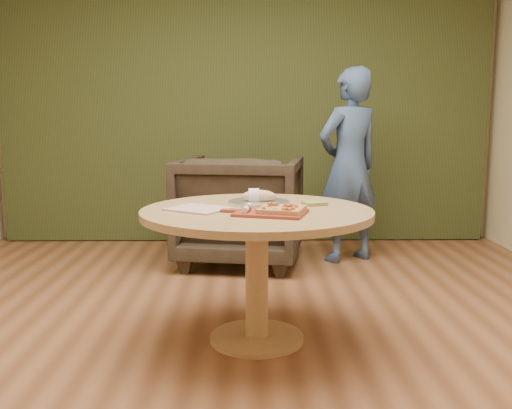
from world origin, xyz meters
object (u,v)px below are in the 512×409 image
at_px(armchair, 241,204).
at_px(person_standing, 349,166).
at_px(pizza_paddle, 269,213).
at_px(cutlery_roll, 247,208).
at_px(pedestal_table, 257,234).
at_px(serving_tray, 259,202).
at_px(bread_roll, 257,196).
at_px(flatbread_pizza, 282,209).

bearing_deg(armchair, person_standing, -165.63).
height_order(pizza_paddle, cutlery_roll, cutlery_roll).
relative_size(pedestal_table, cutlery_roll, 6.34).
bearing_deg(pedestal_table, armchair, 93.59).
height_order(serving_tray, bread_roll, bread_roll).
distance_m(serving_tray, person_standing, 1.81).
bearing_deg(pedestal_table, cutlery_roll, -109.59).
xyz_separation_m(flatbread_pizza, person_standing, (0.70, 1.99, 0.05)).
distance_m(pizza_paddle, cutlery_roll, 0.12).
bearing_deg(cutlery_roll, bread_roll, 88.08).
bearing_deg(bread_roll, person_standing, 63.24).
distance_m(pedestal_table, flatbread_pizza, 0.27).
bearing_deg(person_standing, pedestal_table, 38.02).
bearing_deg(flatbread_pizza, armchair, 96.99).
distance_m(flatbread_pizza, serving_tray, 0.39).
bearing_deg(pizza_paddle, person_standing, 85.48).
xyz_separation_m(cutlery_roll, bread_roll, (0.06, 0.34, 0.01)).
bearing_deg(serving_tray, pedestal_table, -94.66).
distance_m(bread_roll, person_standing, 1.81).
height_order(pedestal_table, person_standing, person_standing).
bearing_deg(pizza_paddle, serving_tray, 113.58).
xyz_separation_m(bread_roll, person_standing, (0.81, 1.61, 0.04)).
bearing_deg(pedestal_table, person_standing, 65.60).
distance_m(cutlery_roll, person_standing, 2.15).
relative_size(serving_tray, person_standing, 0.21).
distance_m(flatbread_pizza, bread_roll, 0.39).
bearing_deg(flatbread_pizza, pedestal_table, 125.52).
bearing_deg(person_standing, armchair, -22.69).
height_order(pedestal_table, pizza_paddle, pizza_paddle).
bearing_deg(flatbread_pizza, person_standing, 70.68).
distance_m(pedestal_table, bread_roll, 0.27).
height_order(pedestal_table, flatbread_pizza, flatbread_pizza).
bearing_deg(person_standing, bread_roll, 35.66).
relative_size(pizza_paddle, flatbread_pizza, 1.73).
xyz_separation_m(flatbread_pizza, armchair, (-0.23, 1.91, -0.27)).
distance_m(armchair, person_standing, 0.99).
height_order(pedestal_table, cutlery_roll, cutlery_roll).
distance_m(pizza_paddle, bread_roll, 0.37).
height_order(cutlery_roll, bread_roll, bread_roll).
bearing_deg(bread_roll, pizza_paddle, -81.59).
relative_size(pizza_paddle, person_standing, 0.28).
relative_size(pedestal_table, serving_tray, 3.55).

